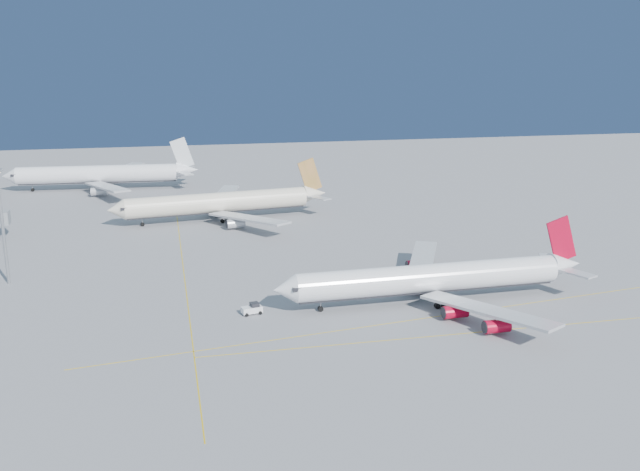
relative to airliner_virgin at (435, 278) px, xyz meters
The scene contains 7 objects.
ground 8.24m from the airliner_virgin, 160.21° to the right, with size 500.00×500.00×0.00m, color slate.
taxiway_lines 22.00m from the airliner_virgin, 169.17° to the left, with size 118.86×140.00×0.02m.
airliner_virgin is the anchor object (origin of this frame).
airliner_etihad 84.63m from the airliner_virgin, 113.42° to the left, with size 63.01×57.73×16.46m.
airliner_third 150.16m from the airliner_virgin, 117.86° to the left, with size 66.04×60.82×17.71m.
pushback_tug 35.25m from the airliner_virgin, behind, with size 4.00×2.88×2.08m.
light_mast 87.54m from the airliner_virgin, 160.35° to the left, with size 2.06×2.06×23.87m.
Camera 1 is at (-43.16, -119.08, 46.53)m, focal length 40.00 mm.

